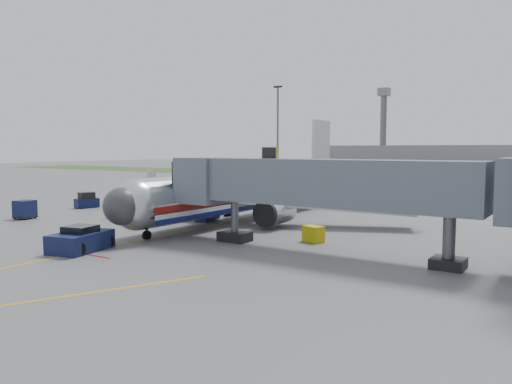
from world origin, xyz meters
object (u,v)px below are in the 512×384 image
Objects in this scene: pushback_tug at (81,240)px; belt_loader at (208,215)px; baggage_tug at (87,201)px; airliner at (248,191)px; ramp_worker at (110,208)px.

belt_loader is (-2.04, 15.73, -0.25)m from pushback_tug.
belt_loader is at bearing -0.02° from baggage_tug.
pushback_tug is (-0.47, -18.75, -1.94)m from airliner.
baggage_tug reaches higher than pushback_tug.
ramp_worker is at bearing 133.34° from pushback_tug.
pushback_tug is 1.62× the size of baggage_tug.
baggage_tug is (-19.93, 15.74, 0.08)m from pushback_tug.
belt_loader is at bearing -0.18° from ramp_worker.
baggage_tug is 10.10m from ramp_worker.
airliner reaches higher than ramp_worker.
ramp_worker is at bearing -153.85° from belt_loader.
baggage_tug is 0.72× the size of belt_loader.
ramp_worker reaches higher than pushback_tug.
baggage_tug is 1.45× the size of ramp_worker.
baggage_tug is (-20.40, -3.01, -1.86)m from airliner.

